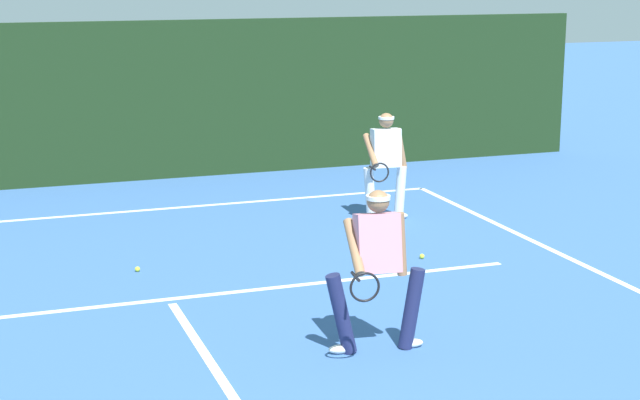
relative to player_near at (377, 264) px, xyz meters
name	(u,v)px	position (x,y,z in m)	size (l,w,h in m)	color
court_line_baseline_far	(113,213)	(-1.65, 6.81, -0.91)	(10.70, 0.10, 0.01)	white
court_line_service	(169,299)	(-1.65, 2.30, -0.91)	(8.73, 0.10, 0.01)	white
player_near	(377,264)	(0.00, 0.00, 0.00)	(1.04, 0.89, 1.67)	#1E234C
player_far	(386,162)	(2.21, 4.95, -0.01)	(0.86, 0.90, 1.65)	silver
tennis_ball	(137,269)	(-1.81, 3.52, -0.88)	(0.07, 0.07, 0.07)	#D1E033
tennis_ball_extra	(422,256)	(1.85, 2.84, -0.88)	(0.07, 0.07, 0.07)	#D1E033
back_fence_windscreen	(89,104)	(-1.65, 9.19, 0.51)	(19.26, 0.12, 2.86)	#1A3116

